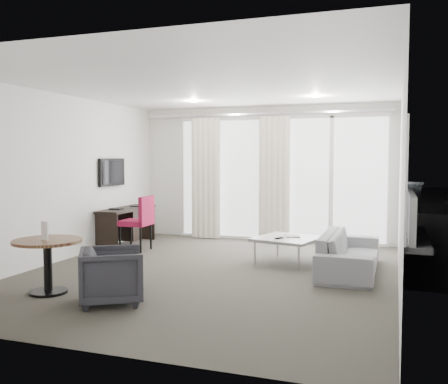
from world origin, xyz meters
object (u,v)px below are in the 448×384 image
(rattan_chair_a, at_px, (318,216))
(sofa, at_px, (349,253))
(desk_chair, at_px, (135,223))
(rattan_chair_b, at_px, (364,210))
(tub_armchair, at_px, (112,276))
(coffee_table, at_px, (287,250))
(round_table, at_px, (48,266))
(desk, at_px, (127,226))

(rattan_chair_a, bearing_deg, sofa, -75.19)
(sofa, height_order, rattan_chair_a, rattan_chair_a)
(sofa, bearing_deg, desk_chair, 82.73)
(rattan_chair_b, bearing_deg, rattan_chair_a, -138.61)
(rattan_chair_a, xyz_separation_m, rattan_chair_b, (0.92, 0.79, 0.06))
(tub_armchair, bearing_deg, coffee_table, -59.65)
(round_table, height_order, rattan_chair_a, rattan_chair_a)
(desk, xyz_separation_m, desk_chair, (0.43, -0.45, 0.14))
(desk_chair, xyz_separation_m, sofa, (3.66, -0.47, -0.20))
(tub_armchair, height_order, rattan_chair_b, rattan_chair_b)
(desk_chair, bearing_deg, sofa, -8.71)
(desk_chair, distance_m, rattan_chair_b, 5.34)
(sofa, xyz_separation_m, rattan_chair_a, (-0.98, 3.62, 0.08))
(desk_chair, distance_m, round_table, 2.79)
(round_table, bearing_deg, rattan_chair_b, 64.14)
(rattan_chair_a, bearing_deg, desk_chair, -130.72)
(coffee_table, bearing_deg, desk, 169.16)
(desk_chair, distance_m, sofa, 3.70)
(tub_armchair, xyz_separation_m, coffee_table, (1.41, 2.72, -0.11))
(desk, bearing_deg, desk_chair, -46.21)
(coffee_table, bearing_deg, round_table, -132.04)
(desk, distance_m, coffee_table, 3.20)
(desk, relative_size, tub_armchair, 2.14)
(tub_armchair, bearing_deg, desk, -4.68)
(round_table, bearing_deg, sofa, 34.78)
(desk_chair, bearing_deg, coffee_table, -4.67)
(tub_armchair, xyz_separation_m, rattan_chair_b, (2.31, 6.81, 0.12))
(rattan_chair_a, bearing_deg, coffee_table, -89.84)
(desk, relative_size, coffee_table, 1.66)
(rattan_chair_a, relative_size, rattan_chair_b, 0.85)
(round_table, distance_m, rattan_chair_b, 7.45)
(round_table, height_order, rattan_chair_b, rattan_chair_b)
(desk, distance_m, round_table, 3.31)
(round_table, xyz_separation_m, tub_armchair, (0.94, -0.11, -0.01))
(round_table, relative_size, rattan_chair_a, 1.11)
(desk, bearing_deg, rattan_chair_a, 40.97)
(rattan_chair_a, height_order, rattan_chair_b, rattan_chair_b)
(desk, relative_size, rattan_chair_b, 1.71)
(desk, xyz_separation_m, coffee_table, (3.14, -0.60, -0.14))
(desk_chair, xyz_separation_m, tub_armchair, (1.30, -2.87, -0.17))
(round_table, bearing_deg, tub_armchair, -6.65)
(coffee_table, height_order, rattan_chair_a, rattan_chair_a)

